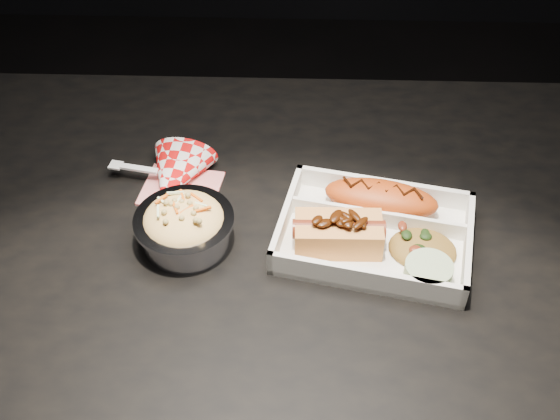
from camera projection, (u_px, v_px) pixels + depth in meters
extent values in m
cube|color=black|center=(277.00, 251.00, 0.95)|extent=(1.20, 0.80, 0.03)
cylinder|color=black|center=(23.00, 245.00, 1.48)|extent=(0.05, 0.05, 0.72)
cylinder|color=black|center=(548.00, 257.00, 1.45)|extent=(0.05, 0.05, 0.72)
cube|color=silver|center=(373.00, 240.00, 0.94)|extent=(0.28, 0.23, 0.01)
cube|color=silver|center=(383.00, 190.00, 0.99)|extent=(0.25, 0.06, 0.04)
cube|color=silver|center=(365.00, 280.00, 0.87)|extent=(0.25, 0.06, 0.04)
cube|color=silver|center=(286.00, 217.00, 0.95)|extent=(0.04, 0.18, 0.04)
cube|color=silver|center=(467.00, 248.00, 0.91)|extent=(0.04, 0.18, 0.04)
cube|color=silver|center=(377.00, 220.00, 0.95)|extent=(0.23, 0.05, 0.03)
ellipsoid|color=#B54212|center=(381.00, 198.00, 0.96)|extent=(0.17, 0.09, 0.04)
cube|color=#E7994E|center=(339.00, 244.00, 0.90)|extent=(0.11, 0.03, 0.04)
cube|color=#E7994E|center=(338.00, 225.00, 0.93)|extent=(0.11, 0.03, 0.04)
cylinder|color=maroon|center=(339.00, 229.00, 0.91)|extent=(0.12, 0.03, 0.03)
ellipsoid|color=olive|center=(424.00, 243.00, 0.91)|extent=(0.10, 0.09, 0.03)
cylinder|color=#A7BE8F|center=(428.00, 273.00, 0.87)|extent=(0.06, 0.06, 0.03)
cylinder|color=silver|center=(185.00, 231.00, 0.93)|extent=(0.12, 0.12, 0.04)
cylinder|color=silver|center=(184.00, 220.00, 0.91)|extent=(0.13, 0.13, 0.01)
ellipsoid|color=beige|center=(184.00, 220.00, 0.91)|extent=(0.11, 0.11, 0.04)
cube|color=red|center=(181.00, 189.00, 1.02)|extent=(0.12, 0.11, 0.00)
cone|color=red|center=(174.00, 176.00, 1.01)|extent=(0.12, 0.13, 0.10)
cube|color=white|center=(138.00, 169.00, 1.02)|extent=(0.06, 0.02, 0.00)
cube|color=white|center=(116.00, 165.00, 1.03)|extent=(0.02, 0.02, 0.00)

